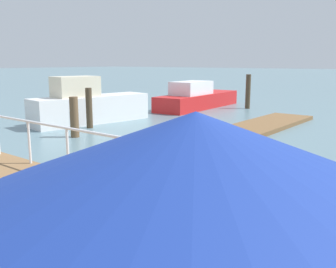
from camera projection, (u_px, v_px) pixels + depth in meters
ground_plane at (3, 129)px, 16.20m from camera, size 300.00×300.00×0.00m
floating_dock at (222, 138)px, 13.80m from camera, size 14.59×2.00×0.18m
boardwalk_railing at (116, 148)px, 7.22m from camera, size 0.06×30.42×1.08m
dock_piling_0 at (89, 108)px, 16.28m from camera, size 0.28×0.28×1.75m
dock_piling_2 at (248, 92)px, 23.07m from camera, size 0.30×0.30×2.10m
dock_piling_3 at (74, 117)px, 14.30m from camera, size 0.33×0.33×1.56m
moored_boat_0 at (197, 98)px, 23.37m from camera, size 7.47×2.45×1.69m
moored_boat_1 at (89, 106)px, 17.64m from camera, size 5.94×2.33×2.21m
patio_umbrella at (195, 155)px, 1.92m from camera, size 2.40×2.40×2.22m
pedestrian_0 at (193, 194)px, 4.45m from camera, size 0.39×0.42×1.76m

